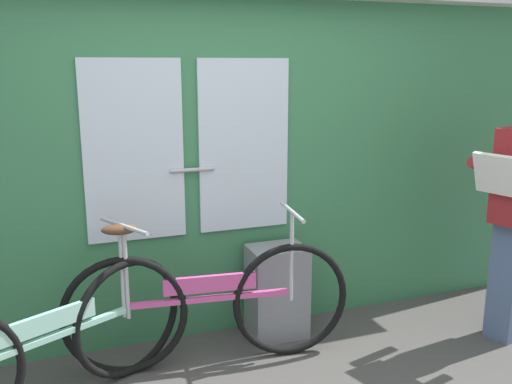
% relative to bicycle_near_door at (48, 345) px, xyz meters
% --- Properties ---
extents(train_door_wall, '(5.26, 0.28, 2.23)m').
position_rel_bicycle_near_door_xyz_m(train_door_wall, '(1.10, 0.60, 0.79)').
color(train_door_wall, '#387A4C').
rests_on(train_door_wall, ground_plane).
extents(bicycle_near_door, '(1.51, 0.82, 0.92)m').
position_rel_bicycle_near_door_xyz_m(bicycle_near_door, '(0.00, 0.00, 0.00)').
color(bicycle_near_door, black).
rests_on(bicycle_near_door, ground_plane).
extents(bicycle_leaning_behind, '(1.72, 0.44, 0.94)m').
position_rel_bicycle_near_door_xyz_m(bicycle_leaning_behind, '(0.90, 0.17, 0.01)').
color(bicycle_leaning_behind, black).
rests_on(bicycle_leaning_behind, ground_plane).
extents(trash_bin_by_wall, '(0.37, 0.28, 0.62)m').
position_rel_bicycle_near_door_xyz_m(trash_bin_by_wall, '(1.42, 0.39, -0.07)').
color(trash_bin_by_wall, gray).
rests_on(trash_bin_by_wall, ground_plane).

